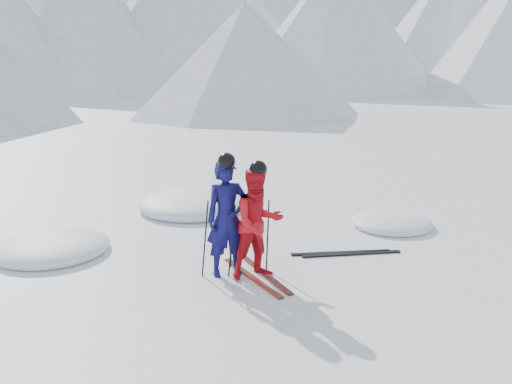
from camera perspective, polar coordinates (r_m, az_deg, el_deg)
ground at (r=10.02m, az=11.13°, el=-5.00°), size 160.00×160.00×0.00m
mountain_range at (r=43.65m, az=-20.99°, el=17.44°), size 106.15×62.94×15.53m
skier_blue at (r=8.04m, az=-3.04°, el=-2.82°), size 0.74×0.59×1.76m
skier_red at (r=7.96m, az=0.23°, el=-3.33°), size 0.91×0.77×1.66m
pole_blue_left at (r=8.09m, az=-5.38°, el=-4.93°), size 0.12×0.08×1.17m
pole_blue_right at (r=8.46m, az=-2.57°, el=-4.06°), size 0.12×0.07×1.17m
pole_red_left at (r=8.07m, az=-2.56°, el=-5.17°), size 0.11×0.09×1.10m
pole_red_right at (r=8.34m, az=1.24°, el=-4.55°), size 0.11×0.08×1.10m
ski_worn_left at (r=8.17m, az=-0.45°, el=-8.96°), size 0.34×1.69×0.03m
ski_worn_right at (r=8.31m, az=0.89°, el=-8.57°), size 0.46×1.68×0.03m
ski_loose_a at (r=9.27m, az=8.90°, el=-6.33°), size 1.51×0.94×0.03m
ski_loose_b at (r=9.25m, az=10.01°, el=-6.44°), size 1.54×0.89×0.03m
snow_lumps at (r=10.97m, az=-7.04°, el=-3.19°), size 7.53×5.42×0.53m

